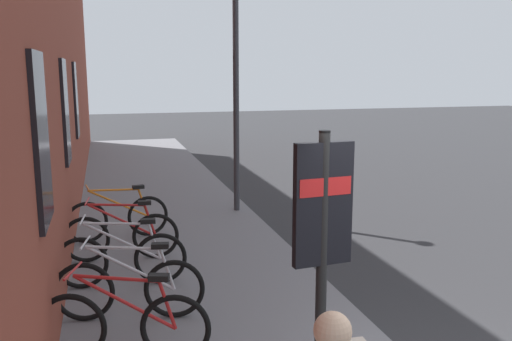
# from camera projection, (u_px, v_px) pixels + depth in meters

# --- Properties ---
(ground) EXTENTS (60.00, 60.00, 0.00)m
(ground) POSITION_uv_depth(u_px,v_px,m) (320.00, 230.00, 10.37)
(ground) COLOR #2D2D30
(sidewalk_pavement) EXTENTS (24.00, 3.50, 0.12)m
(sidewalk_pavement) POSITION_uv_depth(u_px,v_px,m) (165.00, 211.00, 11.52)
(sidewalk_pavement) COLOR slate
(sidewalk_pavement) RESTS_ON ground
(bicycle_by_door) EXTENTS (0.66, 1.71, 0.97)m
(bicycle_by_door) POSITION_uv_depth(u_px,v_px,m) (124.00, 325.00, 5.40)
(bicycle_by_door) COLOR black
(bicycle_by_door) RESTS_ON sidewalk_pavement
(bicycle_far_end) EXTENTS (0.53, 1.75, 0.97)m
(bicycle_far_end) POSITION_uv_depth(u_px,v_px,m) (130.00, 288.00, 6.31)
(bicycle_far_end) COLOR black
(bicycle_far_end) RESTS_ON sidewalk_pavement
(bicycle_end_of_row) EXTENTS (0.48, 1.77, 0.97)m
(bicycle_end_of_row) POSITION_uv_depth(u_px,v_px,m) (122.00, 259.00, 7.30)
(bicycle_end_of_row) COLOR black
(bicycle_end_of_row) RESTS_ON sidewalk_pavement
(bicycle_nearest_sign) EXTENTS (0.48, 1.77, 0.97)m
(bicycle_nearest_sign) POSITION_uv_depth(u_px,v_px,m) (122.00, 236.00, 8.30)
(bicycle_nearest_sign) COLOR black
(bicycle_nearest_sign) RESTS_ON sidewalk_pavement
(bicycle_mid_rack) EXTENTS (0.48, 1.76, 0.97)m
(bicycle_mid_rack) POSITION_uv_depth(u_px,v_px,m) (118.00, 217.00, 9.35)
(bicycle_mid_rack) COLOR black
(bicycle_mid_rack) RESTS_ON sidewalk_pavement
(transit_info_sign) EXTENTS (0.13, 0.55, 2.40)m
(transit_info_sign) POSITION_uv_depth(u_px,v_px,m) (323.00, 221.00, 4.73)
(transit_info_sign) COLOR black
(transit_info_sign) RESTS_ON sidewalk_pavement
(street_lamp) EXTENTS (0.28, 0.28, 5.57)m
(street_lamp) POSITION_uv_depth(u_px,v_px,m) (236.00, 51.00, 10.78)
(street_lamp) COLOR #333338
(street_lamp) RESTS_ON sidewalk_pavement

